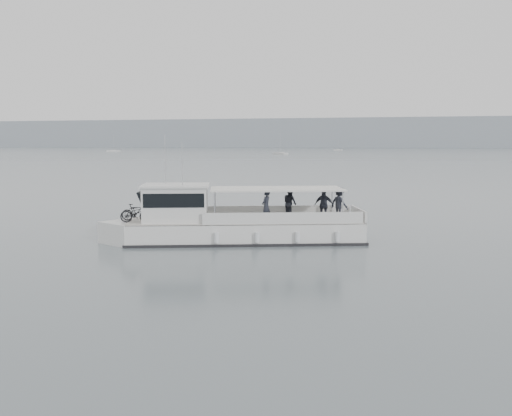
# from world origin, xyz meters

# --- Properties ---
(ground) EXTENTS (1400.00, 1400.00, 0.00)m
(ground) POSITION_xyz_m (0.00, 0.00, 0.00)
(ground) COLOR #515C60
(ground) RESTS_ON ground
(headland) EXTENTS (1400.00, 90.00, 28.00)m
(headland) POSITION_xyz_m (0.00, 560.00, 14.00)
(headland) COLOR #939EA8
(headland) RESTS_ON ground
(tour_boat) EXTENTS (12.26, 6.17, 5.19)m
(tour_boat) POSITION_xyz_m (-2.62, -0.05, 0.85)
(tour_boat) COLOR silver
(tour_boat) RESTS_ON ground
(moored_fleet) EXTENTS (413.21, 335.81, 9.45)m
(moored_fleet) POSITION_xyz_m (7.38, 179.65, 0.36)
(moored_fleet) COLOR silver
(moored_fleet) RESTS_ON ground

